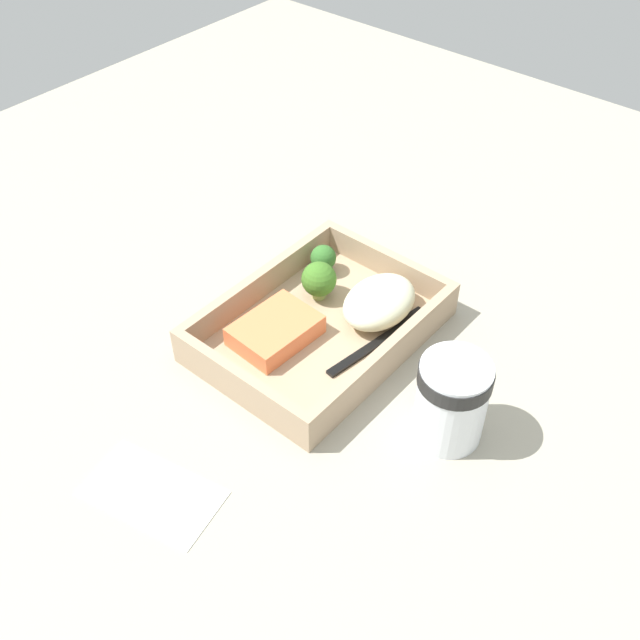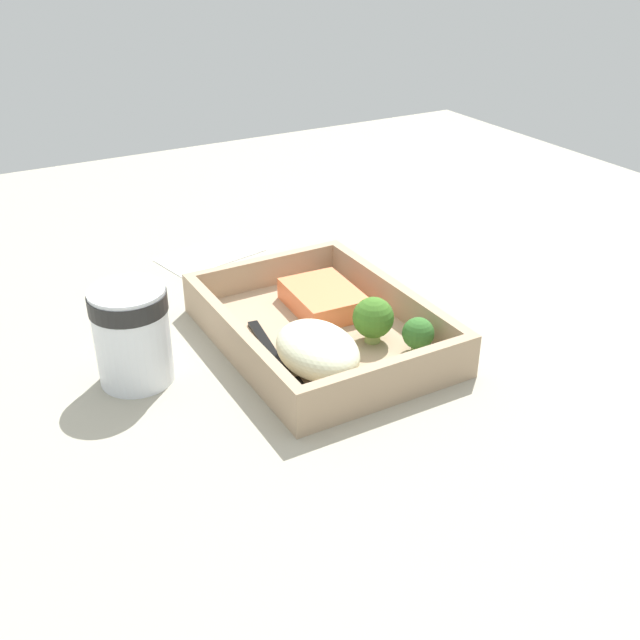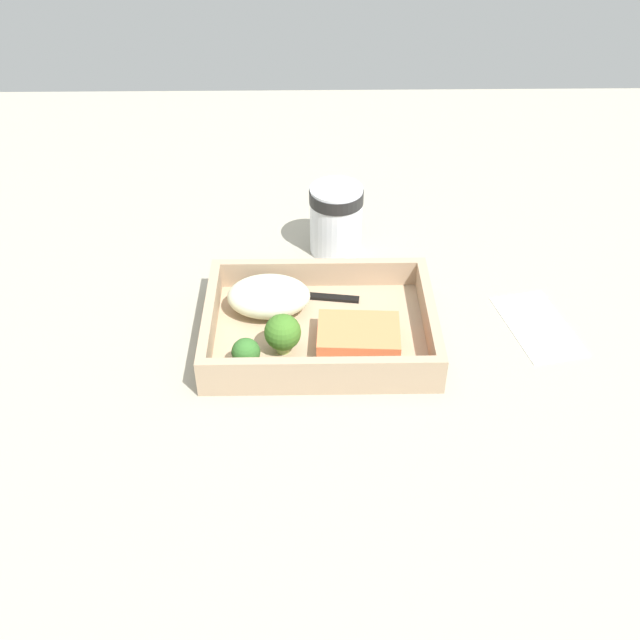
# 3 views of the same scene
# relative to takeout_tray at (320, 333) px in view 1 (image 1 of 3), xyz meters

# --- Properties ---
(ground_plane) EXTENTS (1.60, 1.60, 0.02)m
(ground_plane) POSITION_rel_takeout_tray_xyz_m (0.00, 0.00, -0.02)
(ground_plane) COLOR #9B9684
(takeout_tray) EXTENTS (0.28, 0.21, 0.01)m
(takeout_tray) POSITION_rel_takeout_tray_xyz_m (0.00, 0.00, 0.00)
(takeout_tray) COLOR tan
(takeout_tray) RESTS_ON ground_plane
(tray_rim) EXTENTS (0.28, 0.21, 0.04)m
(tray_rim) POSITION_rel_takeout_tray_xyz_m (0.00, 0.00, 0.02)
(tray_rim) COLOR tan
(tray_rim) RESTS_ON takeout_tray
(salmon_fillet) EXTENTS (0.10, 0.08, 0.03)m
(salmon_fillet) POSITION_rel_takeout_tray_xyz_m (-0.05, 0.03, 0.02)
(salmon_fillet) COLOR #F57948
(salmon_fillet) RESTS_ON takeout_tray
(mashed_potatoes) EXTENTS (0.11, 0.08, 0.05)m
(mashed_potatoes) POSITION_rel_takeout_tray_xyz_m (0.06, -0.04, 0.03)
(mashed_potatoes) COLOR beige
(mashed_potatoes) RESTS_ON takeout_tray
(broccoli_floret_1) EXTENTS (0.03, 0.03, 0.04)m
(broccoli_floret_1) POSITION_rel_takeout_tray_xyz_m (0.09, 0.07, 0.03)
(broccoli_floret_1) COLOR #819F59
(broccoli_floret_1) RESTS_ON takeout_tray
(broccoli_floret_2) EXTENTS (0.04, 0.04, 0.05)m
(broccoli_floret_2) POSITION_rel_takeout_tray_xyz_m (0.04, 0.04, 0.03)
(broccoli_floret_2) COLOR #8AA459
(broccoli_floret_2) RESTS_ON takeout_tray
(fork) EXTENTS (0.16, 0.04, 0.00)m
(fork) POSITION_rel_takeout_tray_xyz_m (0.04, -0.07, 0.01)
(fork) COLOR black
(fork) RESTS_ON takeout_tray
(paper_cup) EXTENTS (0.08, 0.08, 0.10)m
(paper_cup) POSITION_rel_takeout_tray_xyz_m (-0.03, -0.20, 0.05)
(paper_cup) COLOR white
(paper_cup) RESTS_ON ground_plane
(receipt_slip) EXTENTS (0.10, 0.15, 0.00)m
(receipt_slip) POSITION_rel_takeout_tray_xyz_m (-0.28, -0.02, -0.00)
(receipt_slip) COLOR white
(receipt_slip) RESTS_ON ground_plane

